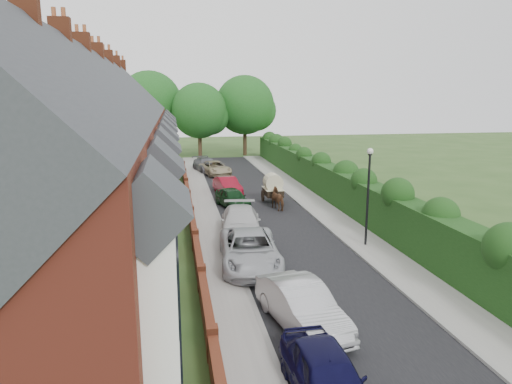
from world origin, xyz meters
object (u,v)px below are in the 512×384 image
Objects in this scene: car_grey at (206,165)px; car_beige at (215,168)px; car_silver_b at (250,250)px; horse_cart at (273,186)px; horse at (279,199)px; car_red at (227,186)px; car_white at (241,222)px; car_silver_a at (302,306)px; car_navy at (326,377)px; lamppost at (368,185)px; car_green at (233,198)px.

car_beige is at bearing -83.56° from car_grey.
horse_cart is at bearing 77.06° from car_silver_b.
car_grey is at bearing -94.78° from horse.
car_red is at bearing -80.21° from horse.
horse_cart reaches higher than car_red.
car_white is 22.40m from car_grey.
car_red is (0.85, 15.87, -0.12)m from car_silver_b.
car_white is (0.27, 4.67, -0.01)m from car_silver_b.
car_silver_a reaches higher than horse.
car_navy is 0.79× the size of car_white.
car_white is at bearing 153.93° from lamppost.
horse_cart is at bearing 71.83° from car_white.
car_silver_b is 4.68m from car_white.
car_red is 6.35m from horse.
car_white reaches higher than car_green.
car_silver_b is 15.89m from car_red.
car_navy is 0.92× the size of car_silver_a.
car_silver_a is 5.91m from car_silver_b.
car_silver_a is 18.24m from horse_cart.
car_navy is 1.07× the size of car_green.
car_white reaches higher than car_navy.
horse_cart reaches higher than car_beige.
car_grey is (-0.27, 22.40, -0.07)m from car_white.
car_green reaches higher than car_beige.
car_beige is at bearing 92.60° from car_silver_b.
car_beige is (0.44, 20.40, -0.11)m from car_white.
horse is at bearing -73.08° from car_red.
car_beige is (0.02, 13.66, -0.00)m from car_green.
car_green is 1.31× the size of horse_cart.
horse is (3.48, 5.54, -0.03)m from car_white.
car_silver_b is at bearing -107.04° from car_green.
car_grey is (-0.80, 32.92, -0.06)m from car_silver_a.
lamppost is 1.06× the size of car_grey.
car_white is 6.76m from car_green.
horse_cart reaches higher than car_green.
car_red is (0.52, 25.65, -0.05)m from car_navy.
car_green is (0.68, 11.41, -0.11)m from car_silver_b.
car_white is 1.32× the size of car_red.
car_silver_b is 1.43× the size of car_green.
car_silver_a reaches higher than car_grey.
horse_cart reaches higher than car_silver_b.
car_silver_b is 11.43m from car_green.
car_green is 0.97× the size of car_red.
horse_cart is (3.04, -12.92, 0.57)m from car_beige.
car_silver_a is at bearing -99.31° from horse_cart.
lamppost reaches higher than car_green.
car_white is at bearing 89.35° from car_navy.
car_silver_b is (-6.40, -1.67, -2.51)m from lamppost.
car_navy is 9.79m from car_silver_b.
car_white is (-0.07, 14.45, 0.05)m from car_navy.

